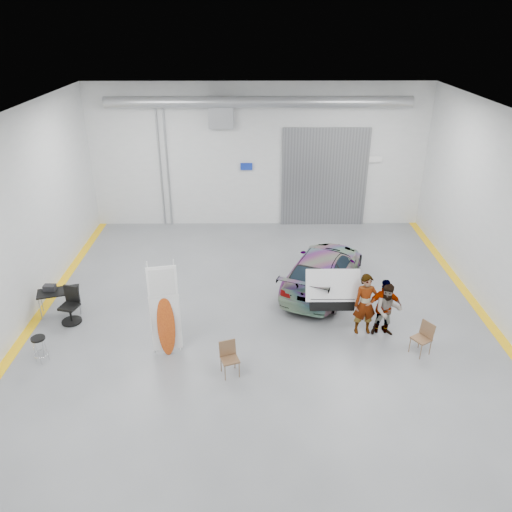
{
  "coord_description": "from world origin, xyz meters",
  "views": [
    {
      "loc": [
        -0.27,
        -12.45,
        8.4
      ],
      "look_at": [
        -0.15,
        1.64,
        1.5
      ],
      "focal_mm": 35.0,
      "sensor_mm": 36.0,
      "label": 1
    }
  ],
  "objects_px": {
    "person_a": "(365,304)",
    "office_chair": "(70,307)",
    "surfboard_display": "(164,318)",
    "folding_chair_near": "(230,365)",
    "person_b": "(387,310)",
    "sedan_car": "(323,269)",
    "work_table": "(56,291)",
    "person_c": "(384,306)",
    "shop_stool": "(40,349)",
    "folding_chair_far": "(420,344)"
  },
  "relations": [
    {
      "from": "person_a",
      "to": "office_chair",
      "type": "relative_size",
      "value": 1.67
    },
    {
      "from": "surfboard_display",
      "to": "office_chair",
      "type": "relative_size",
      "value": 2.52
    },
    {
      "from": "folding_chair_near",
      "to": "office_chair",
      "type": "relative_size",
      "value": 0.82
    },
    {
      "from": "person_b",
      "to": "office_chair",
      "type": "height_order",
      "value": "person_b"
    },
    {
      "from": "person_b",
      "to": "office_chair",
      "type": "xyz_separation_m",
      "value": [
        -9.27,
        0.76,
        -0.33
      ]
    },
    {
      "from": "sedan_car",
      "to": "work_table",
      "type": "xyz_separation_m",
      "value": [
        -8.35,
        -1.52,
        0.09
      ]
    },
    {
      "from": "person_a",
      "to": "office_chair",
      "type": "bearing_deg",
      "value": 171.74
    },
    {
      "from": "surfboard_display",
      "to": "folding_chair_near",
      "type": "bearing_deg",
      "value": -37.79
    },
    {
      "from": "folding_chair_near",
      "to": "office_chair",
      "type": "xyz_separation_m",
      "value": [
        -4.86,
        2.5,
        0.21
      ]
    },
    {
      "from": "folding_chair_near",
      "to": "surfboard_display",
      "type": "bearing_deg",
      "value": 133.79
    },
    {
      "from": "person_c",
      "to": "surfboard_display",
      "type": "xyz_separation_m",
      "value": [
        -6.11,
        -0.96,
        0.28
      ]
    },
    {
      "from": "work_table",
      "to": "office_chair",
      "type": "bearing_deg",
      "value": -41.88
    },
    {
      "from": "shop_stool",
      "to": "folding_chair_far",
      "type": "bearing_deg",
      "value": 1.5
    },
    {
      "from": "shop_stool",
      "to": "folding_chair_near",
      "type": "bearing_deg",
      "value": -6.46
    },
    {
      "from": "sedan_car",
      "to": "surfboard_display",
      "type": "distance_m",
      "value": 5.95
    },
    {
      "from": "person_a",
      "to": "work_table",
      "type": "height_order",
      "value": "person_a"
    },
    {
      "from": "office_chair",
      "to": "person_c",
      "type": "bearing_deg",
      "value": 10.97
    },
    {
      "from": "folding_chair_near",
      "to": "shop_stool",
      "type": "xyz_separation_m",
      "value": [
        -5.04,
        0.57,
        0.09
      ]
    },
    {
      "from": "person_c",
      "to": "surfboard_display",
      "type": "relative_size",
      "value": 0.61
    },
    {
      "from": "work_table",
      "to": "office_chair",
      "type": "xyz_separation_m",
      "value": [
        0.55,
        -0.49,
        -0.28
      ]
    },
    {
      "from": "person_c",
      "to": "surfboard_display",
      "type": "distance_m",
      "value": 6.19
    },
    {
      "from": "folding_chair_near",
      "to": "work_table",
      "type": "xyz_separation_m",
      "value": [
        -5.41,
        2.99,
        0.48
      ]
    },
    {
      "from": "shop_stool",
      "to": "surfboard_display",
      "type": "bearing_deg",
      "value": 5.87
    },
    {
      "from": "person_a",
      "to": "work_table",
      "type": "distance_m",
      "value": 9.27
    },
    {
      "from": "work_table",
      "to": "office_chair",
      "type": "distance_m",
      "value": 0.78
    },
    {
      "from": "surfboard_display",
      "to": "person_b",
      "type": "bearing_deg",
      "value": -2.99
    },
    {
      "from": "folding_chair_far",
      "to": "work_table",
      "type": "xyz_separation_m",
      "value": [
        -10.55,
        2.15,
        0.48
      ]
    },
    {
      "from": "person_b",
      "to": "surfboard_display",
      "type": "relative_size",
      "value": 0.58
    },
    {
      "from": "folding_chair_near",
      "to": "office_chair",
      "type": "distance_m",
      "value": 5.47
    },
    {
      "from": "work_table",
      "to": "office_chair",
      "type": "height_order",
      "value": "office_chair"
    },
    {
      "from": "person_c",
      "to": "shop_stool",
      "type": "relative_size",
      "value": 2.26
    },
    {
      "from": "person_b",
      "to": "surfboard_display",
      "type": "bearing_deg",
      "value": -169.32
    },
    {
      "from": "folding_chair_near",
      "to": "folding_chair_far",
      "type": "relative_size",
      "value": 0.98
    },
    {
      "from": "person_a",
      "to": "person_b",
      "type": "height_order",
      "value": "person_a"
    },
    {
      "from": "person_a",
      "to": "person_c",
      "type": "height_order",
      "value": "person_a"
    },
    {
      "from": "person_c",
      "to": "folding_chair_far",
      "type": "xyz_separation_m",
      "value": [
        0.8,
        -1.03,
        -0.57
      ]
    },
    {
      "from": "person_a",
      "to": "office_chair",
      "type": "xyz_separation_m",
      "value": [
        -8.66,
        0.63,
        -0.44
      ]
    },
    {
      "from": "person_b",
      "to": "person_c",
      "type": "height_order",
      "value": "person_c"
    },
    {
      "from": "sedan_car",
      "to": "person_b",
      "type": "relative_size",
      "value": 2.85
    },
    {
      "from": "person_b",
      "to": "shop_stool",
      "type": "distance_m",
      "value": 9.53
    },
    {
      "from": "person_a",
      "to": "folding_chair_near",
      "type": "relative_size",
      "value": 2.04
    },
    {
      "from": "person_a",
      "to": "work_table",
      "type": "relative_size",
      "value": 1.39
    },
    {
      "from": "person_b",
      "to": "folding_chair_near",
      "type": "height_order",
      "value": "person_b"
    },
    {
      "from": "folding_chair_near",
      "to": "work_table",
      "type": "distance_m",
      "value": 6.2
    },
    {
      "from": "person_b",
      "to": "shop_stool",
      "type": "bearing_deg",
      "value": -169.93
    },
    {
      "from": "person_c",
      "to": "folding_chair_far",
      "type": "height_order",
      "value": "person_c"
    },
    {
      "from": "surfboard_display",
      "to": "folding_chair_far",
      "type": "height_order",
      "value": "surfboard_display"
    },
    {
      "from": "person_a",
      "to": "surfboard_display",
      "type": "relative_size",
      "value": 0.66
    },
    {
      "from": "office_chair",
      "to": "folding_chair_far",
      "type": "bearing_deg",
      "value": 5.45
    },
    {
      "from": "person_c",
      "to": "office_chair",
      "type": "relative_size",
      "value": 1.53
    }
  ]
}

